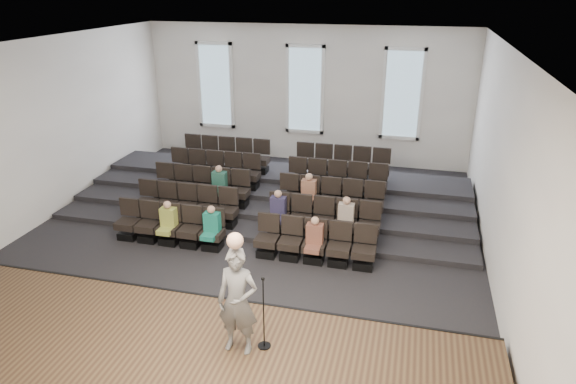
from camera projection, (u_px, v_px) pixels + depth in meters
The scene contains 14 objects.
ground at pixel (247, 241), 13.57m from camera, with size 14.00×14.00×0.00m, color black.
ceiling at pixel (241, 46), 11.67m from camera, with size 12.00×14.00×0.02m, color white.
wall_back at pixel (305, 95), 18.92m from camera, with size 12.00×0.04×5.00m, color white.
wall_front at pixel (61, 319), 6.32m from camera, with size 12.00×0.04×5.00m, color white.
wall_left at pixel (35, 135), 13.98m from camera, with size 0.04×14.00×5.00m, color white.
wall_right at pixel (504, 171), 11.25m from camera, with size 0.04×14.00×5.00m, color white.
stage at pixel (154, 362), 8.89m from camera, with size 11.80×3.60×0.50m, color #4D3921.
stage_lip at pixel (195, 304), 10.48m from camera, with size 11.80×0.06×0.52m, color black.
risers at pixel (278, 191), 16.34m from camera, with size 11.80×4.80×0.60m.
seating_rows at pixel (263, 196), 14.69m from camera, with size 6.80×4.70×1.67m.
windows at pixel (305, 90), 18.78m from camera, with size 8.44×0.10×3.24m.
audience at pixel (263, 210), 13.45m from camera, with size 4.85×2.64×1.10m.
speaker at pixel (238, 301), 8.47m from camera, with size 0.70×0.46×1.92m, color slate.
mic_stand at pixel (264, 326), 8.73m from camera, with size 0.23×0.23×1.39m.
Camera 1 is at (4.00, -11.43, 6.35)m, focal length 32.00 mm.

